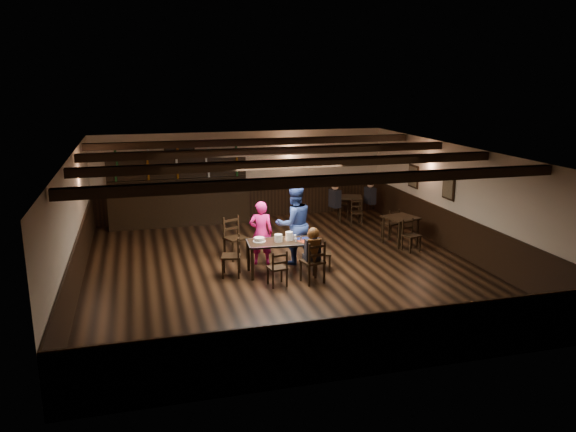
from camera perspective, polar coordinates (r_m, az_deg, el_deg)
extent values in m
plane|color=black|center=(13.08, -0.42, -5.33)|extent=(10.00, 10.00, 0.00)
cube|color=beige|center=(17.48, -4.62, 4.15)|extent=(9.00, 0.02, 2.70)
cube|color=beige|center=(8.18, 8.62, -7.56)|extent=(9.00, 0.02, 2.70)
cube|color=beige|center=(12.38, -21.01, -0.89)|extent=(0.02, 10.00, 2.70)
cube|color=beige|center=(14.48, 17.06, 1.51)|extent=(0.02, 10.00, 2.70)
cube|color=silver|center=(12.45, -0.44, 6.48)|extent=(9.00, 10.00, 0.02)
cube|color=black|center=(17.62, -4.55, 1.41)|extent=(9.00, 0.04, 1.00)
cube|color=black|center=(8.55, 8.33, -12.80)|extent=(9.00, 0.04, 1.00)
cube|color=black|center=(12.61, -20.54, -4.62)|extent=(0.04, 10.00, 1.00)
cube|color=black|center=(14.67, 16.72, -1.74)|extent=(0.04, 10.00, 1.00)
cube|color=black|center=(17.13, -10.92, 5.44)|extent=(0.90, 0.03, 1.00)
cube|color=black|center=(17.11, -10.91, 5.43)|extent=(0.80, 0.02, 0.90)
cube|color=black|center=(14.84, 16.02, 2.85)|extent=(0.03, 0.55, 0.65)
cube|color=#72664C|center=(14.83, 15.95, 2.85)|extent=(0.02, 0.45, 0.55)
cube|color=black|center=(16.47, 12.62, 3.95)|extent=(0.03, 0.55, 0.65)
cube|color=#72664C|center=(16.46, 12.56, 3.95)|extent=(0.02, 0.45, 0.55)
cube|color=black|center=(9.63, 4.13, 3.60)|extent=(8.90, 0.18, 0.18)
cube|color=black|center=(11.51, 0.84, 5.35)|extent=(8.90, 0.18, 0.18)
cube|color=black|center=(13.42, -1.53, 6.59)|extent=(8.90, 0.18, 0.18)
cube|color=black|center=(15.36, -3.32, 7.52)|extent=(8.90, 0.18, 0.18)
cube|color=black|center=(12.26, -3.64, -4.95)|extent=(0.06, 0.06, 0.71)
cube|color=black|center=(12.85, -4.04, -4.05)|extent=(0.06, 0.06, 0.71)
cube|color=black|center=(12.51, 2.69, -4.54)|extent=(0.06, 0.06, 0.71)
cube|color=black|center=(13.10, 2.01, -3.67)|extent=(0.06, 0.06, 0.71)
cube|color=black|center=(12.55, -0.73, -2.67)|extent=(1.55, 0.85, 0.04)
cube|color=#A5A8AD|center=(12.89, -1.03, -2.22)|extent=(1.51, 0.12, 0.04)
cube|color=#A5A8AD|center=(12.21, -0.40, -3.15)|extent=(1.51, 0.12, 0.04)
cube|color=#A5A8AD|center=(12.70, 2.55, -2.47)|extent=(0.08, 0.76, 0.04)
cube|color=#A5A8AD|center=(12.44, -4.08, -2.86)|extent=(0.08, 0.76, 0.04)
cube|color=black|center=(12.18, -0.67, -5.89)|extent=(0.03, 0.03, 0.38)
cube|color=black|center=(11.92, -0.12, -6.33)|extent=(0.03, 0.03, 0.38)
cube|color=black|center=(12.07, -2.06, -6.08)|extent=(0.03, 0.03, 0.38)
cube|color=black|center=(11.81, -1.54, -6.54)|extent=(0.03, 0.03, 0.38)
cube|color=black|center=(11.93, -1.10, -5.28)|extent=(0.41, 0.40, 0.03)
cube|color=black|center=(11.73, -0.83, -4.60)|extent=(0.37, 0.08, 0.39)
cube|color=black|center=(11.75, -0.83, -4.78)|extent=(0.31, 0.07, 0.04)
cube|color=black|center=(11.70, -0.84, -4.05)|extent=(0.31, 0.07, 0.04)
cube|color=black|center=(12.40, 2.82, -5.35)|extent=(0.04, 0.04, 0.45)
cube|color=black|center=(12.12, 3.70, -5.83)|extent=(0.04, 0.04, 0.45)
cube|color=black|center=(12.22, 1.30, -5.63)|extent=(0.04, 0.04, 0.45)
cube|color=black|center=(11.93, 2.15, -6.13)|extent=(0.04, 0.04, 0.45)
cube|color=black|center=(12.09, 2.51, -4.63)|extent=(0.52, 0.51, 0.04)
cube|color=black|center=(11.87, 2.96, -3.80)|extent=(0.44, 0.14, 0.47)
cube|color=black|center=(11.88, 2.96, -4.01)|extent=(0.37, 0.11, 0.05)
cube|color=black|center=(11.83, 2.97, -3.14)|extent=(0.37, 0.11, 0.05)
cube|color=black|center=(12.78, -6.51, -4.85)|extent=(0.04, 0.04, 0.44)
cube|color=black|center=(12.76, -4.94, -4.85)|extent=(0.04, 0.04, 0.44)
cube|color=black|center=(12.43, -6.65, -5.40)|extent=(0.04, 0.04, 0.44)
cube|color=black|center=(12.41, -5.04, -5.40)|extent=(0.04, 0.04, 0.44)
cube|color=black|center=(12.52, -5.81, -4.08)|extent=(0.50, 0.52, 0.04)
cube|color=black|center=(12.44, -5.04, -3.07)|extent=(0.14, 0.43, 0.46)
cube|color=black|center=(12.45, -5.03, -3.27)|extent=(0.11, 0.37, 0.05)
cube|color=black|center=(12.40, -5.05, -2.45)|extent=(0.11, 0.37, 0.05)
cube|color=black|center=(12.82, 4.27, -4.89)|extent=(0.04, 0.04, 0.38)
cube|color=black|center=(12.81, 2.92, -4.87)|extent=(0.04, 0.04, 0.38)
cube|color=black|center=(13.12, 4.23, -4.44)|extent=(0.04, 0.04, 0.38)
cube|color=black|center=(13.11, 2.92, -4.42)|extent=(0.04, 0.04, 0.38)
cube|color=black|center=(12.90, 3.60, -3.78)|extent=(0.45, 0.46, 0.04)
cube|color=black|center=(12.84, 2.94, -2.93)|extent=(0.14, 0.36, 0.40)
cube|color=black|center=(12.85, 2.94, -3.10)|extent=(0.12, 0.31, 0.04)
cube|color=black|center=(12.80, 2.95, -2.42)|extent=(0.12, 0.31, 0.04)
cube|color=black|center=(13.50, -5.61, -3.68)|extent=(0.05, 0.05, 0.49)
cube|color=black|center=(13.82, -6.47, -3.29)|extent=(0.05, 0.05, 0.49)
cube|color=black|center=(13.72, -4.16, -3.37)|extent=(0.05, 0.05, 0.49)
cube|color=black|center=(14.02, -5.04, -2.99)|extent=(0.05, 0.05, 0.49)
cube|color=black|center=(13.69, -5.34, -2.26)|extent=(0.62, 0.60, 0.05)
cube|color=black|center=(13.78, -5.80, -1.06)|extent=(0.46, 0.22, 0.51)
cube|color=black|center=(13.79, -5.80, -1.27)|extent=(0.39, 0.18, 0.06)
cube|color=black|center=(13.74, -5.82, -0.44)|extent=(0.39, 0.18, 0.06)
imported|color=#E41C73|center=(13.18, -2.76, -1.73)|extent=(0.62, 0.48, 1.53)
imported|color=navy|center=(13.21, 0.62, -0.82)|extent=(1.02, 0.85, 1.90)
cube|color=black|center=(12.18, 2.35, -4.26)|extent=(0.31, 0.31, 0.12)
cube|color=black|center=(12.01, 2.52, -3.43)|extent=(0.33, 0.19, 0.46)
cylinder|color=black|center=(11.94, 2.53, -2.47)|extent=(0.10, 0.33, 0.33)
sphere|color=#D8A384|center=(11.90, 2.54, -1.80)|extent=(0.20, 0.20, 0.20)
sphere|color=#3B200D|center=(11.87, 2.58, -1.80)|extent=(0.25, 0.25, 0.25)
cone|color=#3B200D|center=(11.90, 2.70, -3.69)|extent=(0.19, 0.19, 0.57)
cylinder|color=white|center=(12.54, -2.95, -2.56)|extent=(0.29, 0.29, 0.01)
cylinder|color=white|center=(12.53, -2.95, -2.36)|extent=(0.23, 0.23, 0.08)
cylinder|color=silver|center=(12.54, -2.95, -2.44)|extent=(0.25, 0.25, 0.04)
cylinder|color=white|center=(12.49, -0.98, -2.24)|extent=(0.18, 0.18, 0.17)
cylinder|color=white|center=(12.60, 0.12, -2.04)|extent=(0.17, 0.17, 0.20)
cylinder|color=#A5A8AD|center=(12.67, -0.87, -2.34)|extent=(0.04, 0.04, 0.03)
sphere|color=orange|center=(12.67, -0.87, -2.22)|extent=(0.03, 0.03, 0.03)
cylinder|color=silver|center=(12.50, 0.81, -2.43)|extent=(0.04, 0.04, 0.09)
cylinder|color=#A5A8AD|center=(12.55, 1.32, -2.33)|extent=(0.04, 0.04, 0.10)
cylinder|color=silver|center=(12.70, 0.70, -2.13)|extent=(0.06, 0.06, 0.10)
cube|color=maroon|center=(12.58, 1.82, -2.52)|extent=(0.39, 0.34, 0.00)
cube|color=#0D1444|center=(12.76, 1.49, -2.28)|extent=(0.32, 0.24, 0.00)
cube|color=black|center=(17.05, -10.91, 0.95)|extent=(4.11, 0.60, 1.10)
cube|color=black|center=(16.93, -11.00, 2.84)|extent=(4.31, 0.70, 0.05)
cube|color=black|center=(17.20, -11.07, 2.93)|extent=(4.11, 0.10, 2.20)
cube|color=black|center=(17.06, -11.08, 3.69)|extent=(4.01, 0.22, 0.03)
cube|color=black|center=(17.00, -11.13, 4.85)|extent=(4.01, 0.22, 0.03)
cube|color=black|center=(16.95, -11.19, 6.02)|extent=(4.01, 0.22, 0.03)
cube|color=black|center=(15.01, 11.41, -0.15)|extent=(0.94, 0.94, 0.04)
cube|color=black|center=(14.68, 11.23, -1.98)|extent=(0.05, 0.05, 0.71)
cube|color=black|center=(15.14, 9.65, -1.42)|extent=(0.05, 0.05, 0.71)
cube|color=black|center=(15.09, 13.03, -1.64)|extent=(0.05, 0.05, 0.71)
cube|color=black|center=(15.54, 11.44, -1.10)|extent=(0.05, 0.05, 0.71)
cube|color=black|center=(17.31, 6.31, 1.92)|extent=(0.91, 0.91, 0.04)
cube|color=black|center=(17.09, 5.31, 0.50)|extent=(0.04, 0.04, 0.71)
cube|color=black|center=(17.67, 5.30, 0.95)|extent=(0.04, 0.04, 0.71)
cube|color=black|center=(17.11, 7.28, 0.46)|extent=(0.04, 0.04, 0.71)
cube|color=black|center=(17.69, 7.20, 0.91)|extent=(0.04, 0.04, 0.71)
cube|color=black|center=(17.03, 4.79, 1.79)|extent=(0.31, 0.42, 0.54)
sphere|color=#D8A384|center=(16.95, 4.81, 2.99)|extent=(0.21, 0.21, 0.21)
sphere|color=black|center=(16.95, 4.81, 3.09)|extent=(0.22, 0.22, 0.22)
cube|color=black|center=(17.60, 8.34, 2.06)|extent=(0.29, 0.40, 0.52)
sphere|color=#D8A384|center=(17.54, 8.38, 3.18)|extent=(0.20, 0.20, 0.20)
sphere|color=black|center=(17.53, 8.38, 3.27)|extent=(0.21, 0.21, 0.21)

